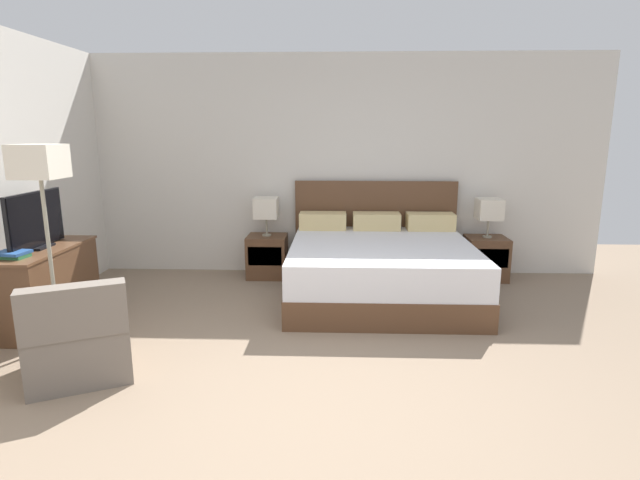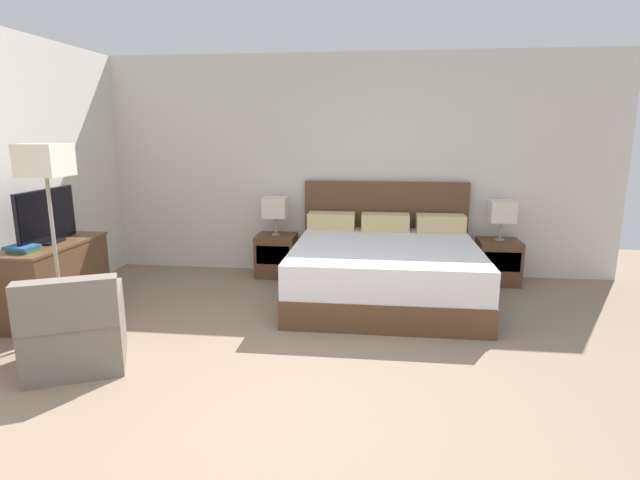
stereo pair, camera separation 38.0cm
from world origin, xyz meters
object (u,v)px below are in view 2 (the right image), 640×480
object	(u,v)px
table_lamp_right	(502,212)
armchair_by_window	(75,332)
book_blue_cover	(22,247)
nightstand_right	(498,262)
nightstand_left	(276,255)
table_lamp_left	(275,208)
dresser	(53,279)
book_red_cover	(23,250)
tv	(47,217)
bed	(385,268)
floor_lamp	(46,175)

from	to	relation	value
table_lamp_right	armchair_by_window	size ratio (longest dim) A/B	0.51
book_blue_cover	armchair_by_window	distance (m)	1.18
nightstand_right	book_blue_cover	size ratio (longest dim) A/B	2.14
nightstand_left	armchair_by_window	world-z (taller)	armchair_by_window
table_lamp_left	table_lamp_right	distance (m)	2.68
dresser	book_red_cover	distance (m)	0.51
dresser	tv	world-z (taller)	tv
table_lamp_left	tv	world-z (taller)	tv
book_red_cover	armchair_by_window	distance (m)	1.16
tv	book_blue_cover	bearing A→B (deg)	-90.88
bed	nightstand_right	size ratio (longest dim) A/B	3.85
dresser	book_blue_cover	size ratio (longest dim) A/B	4.83
nightstand_left	floor_lamp	size ratio (longest dim) A/B	0.31
book_blue_cover	floor_lamp	xyz separation A→B (m)	(0.39, -0.11, 0.65)
table_lamp_right	dresser	world-z (taller)	table_lamp_right
nightstand_left	tv	bearing A→B (deg)	-138.84
table_lamp_left	armchair_by_window	distance (m)	2.88
table_lamp_right	armchair_by_window	distance (m)	4.57
book_blue_cover	floor_lamp	distance (m)	0.76
book_red_cover	book_blue_cover	world-z (taller)	book_blue_cover
nightstand_left	table_lamp_right	world-z (taller)	table_lamp_right
armchair_by_window	floor_lamp	size ratio (longest dim) A/B	0.55
table_lamp_left	book_red_cover	size ratio (longest dim) A/B	2.13
bed	book_blue_cover	world-z (taller)	bed
bed	tv	xyz separation A→B (m)	(-3.20, -0.92, 0.65)
table_lamp_left	floor_lamp	bearing A→B (deg)	-125.15
bed	table_lamp_right	size ratio (longest dim) A/B	4.27
nightstand_right	table_lamp_left	xyz separation A→B (m)	(-2.68, 0.00, 0.60)
nightstand_left	nightstand_right	size ratio (longest dim) A/B	1.00
book_blue_cover	book_red_cover	bearing A→B (deg)	0.00
table_lamp_right	book_blue_cover	size ratio (longest dim) A/B	1.93
tv	bed	bearing A→B (deg)	15.98
nightstand_right	book_red_cover	world-z (taller)	book_red_cover
table_lamp_left	armchair_by_window	world-z (taller)	table_lamp_left
bed	book_red_cover	xyz separation A→B (m)	(-3.20, -1.28, 0.41)
book_red_cover	floor_lamp	bearing A→B (deg)	-15.67
tv	floor_lamp	distance (m)	0.75
table_lamp_right	book_red_cover	size ratio (longest dim) A/B	2.13
bed	book_red_cover	distance (m)	3.47
nightstand_right	book_blue_cover	world-z (taller)	book_blue_cover
nightstand_right	table_lamp_right	world-z (taller)	table_lamp_right
bed	floor_lamp	distance (m)	3.33
book_blue_cover	nightstand_right	bearing A→B (deg)	23.67
nightstand_right	table_lamp_left	world-z (taller)	table_lamp_left
table_lamp_left	tv	distance (m)	2.48
table_lamp_right	floor_lamp	distance (m)	4.70
tv	book_blue_cover	size ratio (longest dim) A/B	3.34
tv	armchair_by_window	bearing A→B (deg)	-49.80
nightstand_left	nightstand_right	world-z (taller)	same
nightstand_left	bed	bearing A→B (deg)	-27.91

